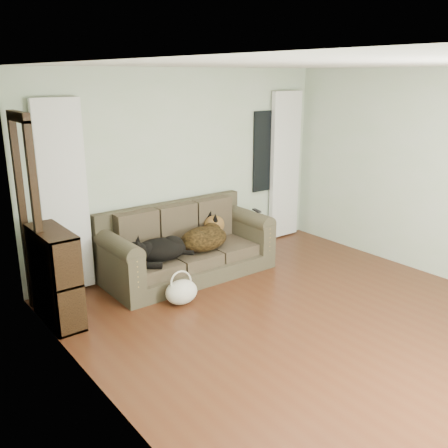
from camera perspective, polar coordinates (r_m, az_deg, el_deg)
floor at (r=5.38m, az=10.75°, el=-11.43°), size 5.00×5.00×0.00m
ceiling at (r=4.76m, az=12.52°, el=17.40°), size 5.00×5.00×0.00m
wall_back at (r=6.77m, az=-4.54°, el=6.38°), size 4.50×0.04×2.60m
wall_left at (r=3.60m, az=-12.95°, el=-3.45°), size 0.04×5.00×2.60m
curtain_left at (r=6.00m, az=-17.84°, el=2.79°), size 0.55×0.08×2.25m
curtain_right at (r=7.85m, az=6.97°, el=6.63°), size 0.55×0.08×2.25m
window_pane at (r=7.61m, az=4.86°, el=8.28°), size 0.50×0.03×1.20m
door_casing at (r=5.54m, az=-21.27°, el=0.25°), size 0.07×0.60×2.10m
sofa at (r=6.40m, az=-4.09°, el=-2.11°), size 2.17×0.94×0.89m
dog_black_lab at (r=6.06m, az=-7.60°, el=-3.01°), size 0.74×0.60×0.27m
dog_shepherd at (r=6.43m, az=-2.22°, el=-1.60°), size 0.82×0.65×0.32m
tv_remote at (r=6.81m, az=3.76°, el=1.54°), size 0.09×0.19×0.02m
tote_bag at (r=5.73m, az=-4.90°, el=-7.58°), size 0.48×0.43×0.28m
bookshelf at (r=5.48m, az=-18.71°, el=-5.74°), size 0.34×0.82×1.01m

